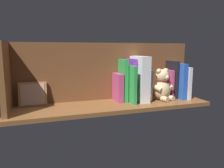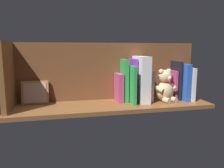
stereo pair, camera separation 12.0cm
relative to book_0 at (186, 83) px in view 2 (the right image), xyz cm
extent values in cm
cube|color=brown|center=(47.09, 2.12, -10.87)|extent=(110.95, 28.98, 2.20)
cube|color=brown|center=(47.09, -10.12, 7.29)|extent=(110.95, 1.50, 34.13)
cube|color=brown|center=(100.56, 2.12, 7.29)|extent=(2.40, 22.98, 34.13)
cube|color=silver|center=(0.00, 0.00, 0.00)|extent=(2.28, 17.95, 19.55)
cube|color=blue|center=(3.14, -0.32, 1.09)|extent=(2.91, 17.31, 21.73)
cube|color=black|center=(5.75, -2.28, 1.77)|extent=(1.50, 13.40, 23.11)
cube|color=#B23F72|center=(7.63, -3.10, -1.02)|extent=(1.43, 11.75, 17.51)
ellipsoid|color=#D1B284|center=(15.21, 1.90, -4.00)|extent=(13.35, 12.58, 11.55)
sphere|color=#D1B284|center=(15.21, 1.90, 4.75)|extent=(7.94, 7.94, 7.94)
sphere|color=#D1B284|center=(12.36, 1.03, 7.73)|extent=(3.07, 3.07, 3.07)
sphere|color=#D1B284|center=(18.05, 2.77, 7.73)|extent=(3.07, 3.07, 3.07)
sphere|color=beige|center=(14.22, 5.13, 4.16)|extent=(3.07, 3.07, 3.07)
cylinder|color=#D1B284|center=(9.54, 1.68, -1.98)|extent=(3.01, 5.81, 4.27)
cylinder|color=#D1B284|center=(20.03, 4.88, -1.98)|extent=(5.57, 6.16, 4.27)
cylinder|color=#D1B284|center=(11.29, 5.84, -8.24)|extent=(4.20, 5.04, 3.07)
cylinder|color=#D1B284|center=(16.26, 7.35, -8.24)|extent=(4.20, 5.04, 3.07)
torus|color=red|center=(15.21, 1.90, 1.59)|extent=(6.57, 6.57, 0.90)
cube|color=silver|center=(24.44, -1.82, -0.68)|extent=(3.30, 14.31, 18.27)
cube|color=white|center=(29.12, -0.18, 3.39)|extent=(5.63, 17.38, 26.33)
cube|color=purple|center=(33.43, -2.66, 2.65)|extent=(1.90, 12.62, 24.85)
cube|color=green|center=(35.85, 0.13, 0.84)|extent=(1.84, 18.20, 21.23)
cube|color=green|center=(38.46, -3.12, 2.52)|extent=(2.29, 11.70, 24.59)
cube|color=#B23F72|center=(41.71, -3.06, -1.62)|extent=(3.10, 11.84, 16.30)
cube|color=#9E6B3D|center=(89.00, -6.70, -3.31)|extent=(14.55, 4.11, 13.19)
cube|color=tan|center=(89.00, -5.98, -3.31)|extent=(12.22, 2.82, 10.94)
camera|label=1|loc=(84.88, 114.83, 20.75)|focal=34.79mm
camera|label=2|loc=(73.30, 118.08, 20.75)|focal=34.79mm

